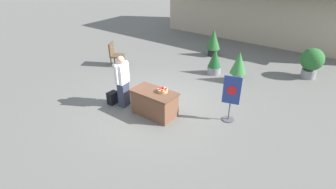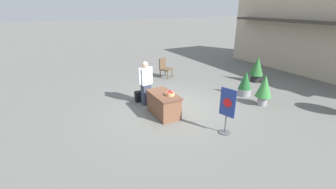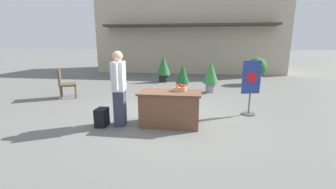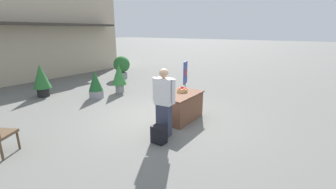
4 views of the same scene
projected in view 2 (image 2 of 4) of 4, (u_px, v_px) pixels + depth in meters
name	position (u px, v px, depth m)	size (l,w,h in m)	color
ground_plane	(172.00, 108.00, 8.59)	(120.00, 120.00, 0.00)	slate
display_table	(164.00, 104.00, 7.92)	(1.42, 0.75, 0.80)	brown
apple_basket	(170.00, 94.00, 7.63)	(0.31, 0.31, 0.16)	tan
person_visitor	(146.00, 83.00, 8.61)	(0.32, 0.60, 1.72)	#33384C
backpack	(139.00, 96.00, 9.12)	(0.24, 0.34, 0.42)	black
poster_board	(227.00, 110.00, 6.63)	(0.49, 0.36, 1.44)	#4C4C51
patio_chair	(165.00, 67.00, 12.08)	(0.75, 0.75, 1.04)	brown
potted_plant_near_left	(264.00, 88.00, 8.59)	(0.61, 0.61, 1.22)	gray
potted_plant_far_right	(245.00, 83.00, 9.63)	(0.55, 0.55, 1.08)	gray
potted_plant_near_right	(257.00, 68.00, 11.30)	(0.67, 0.67, 1.31)	black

